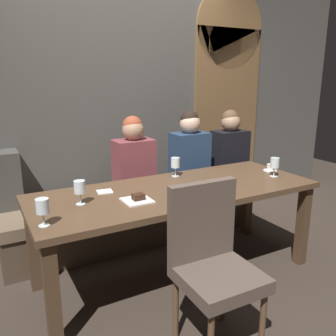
{
  "coord_description": "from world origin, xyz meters",
  "views": [
    {
      "loc": [
        -1.3,
        -2.22,
        1.57
      ],
      "look_at": [
        0.05,
        0.24,
        0.84
      ],
      "focal_mm": 37.73,
      "sensor_mm": 36.0,
      "label": 1
    }
  ],
  "objects_px": {
    "wine_glass_near_left": "(80,188)",
    "diner_bearded": "(190,153)",
    "wine_glass_end_left": "(275,164)",
    "diner_far_end": "(229,149)",
    "wine_glass_center_back": "(175,164)",
    "chair_near_side": "(212,256)",
    "diner_redhead": "(134,160)",
    "espresso_cup": "(270,168)",
    "dining_table": "(177,199)",
    "dessert_plate": "(138,199)",
    "banquette_bench": "(140,219)",
    "wine_glass_end_right": "(43,207)"
  },
  "relations": [
    {
      "from": "wine_glass_near_left",
      "to": "diner_bearded",
      "type": "bearing_deg",
      "value": 27.38
    },
    {
      "from": "diner_bearded",
      "to": "wine_glass_end_left",
      "type": "bearing_deg",
      "value": -66.17
    },
    {
      "from": "diner_far_end",
      "to": "wine_glass_center_back",
      "type": "relative_size",
      "value": 4.8
    },
    {
      "from": "chair_near_side",
      "to": "diner_bearded",
      "type": "distance_m",
      "value": 1.6
    },
    {
      "from": "diner_redhead",
      "to": "wine_glass_near_left",
      "type": "xyz_separation_m",
      "value": [
        -0.7,
        -0.71,
        0.04
      ]
    },
    {
      "from": "wine_glass_near_left",
      "to": "espresso_cup",
      "type": "distance_m",
      "value": 1.74
    },
    {
      "from": "dining_table",
      "to": "dessert_plate",
      "type": "relative_size",
      "value": 11.58
    },
    {
      "from": "diner_far_end",
      "to": "wine_glass_end_left",
      "type": "bearing_deg",
      "value": -100.46
    },
    {
      "from": "dessert_plate",
      "to": "dining_table",
      "type": "bearing_deg",
      "value": 16.43
    },
    {
      "from": "chair_near_side",
      "to": "wine_glass_end_left",
      "type": "bearing_deg",
      "value": 29.29
    },
    {
      "from": "diner_far_end",
      "to": "banquette_bench",
      "type": "bearing_deg",
      "value": 178.63
    },
    {
      "from": "dining_table",
      "to": "espresso_cup",
      "type": "xyz_separation_m",
      "value": [
        1.0,
        0.04,
        0.11
      ]
    },
    {
      "from": "espresso_cup",
      "to": "banquette_bench",
      "type": "bearing_deg",
      "value": 146.34
    },
    {
      "from": "banquette_bench",
      "to": "wine_glass_center_back",
      "type": "xyz_separation_m",
      "value": [
        0.16,
        -0.4,
        0.62
      ]
    },
    {
      "from": "wine_glass_center_back",
      "to": "wine_glass_end_right",
      "type": "relative_size",
      "value": 1.0
    },
    {
      "from": "wine_glass_end_right",
      "to": "diner_bearded",
      "type": "bearing_deg",
      "value": 30.31
    },
    {
      "from": "espresso_cup",
      "to": "wine_glass_end_right",
      "type": "bearing_deg",
      "value": -172.44
    },
    {
      "from": "diner_far_end",
      "to": "wine_glass_center_back",
      "type": "distance_m",
      "value": 0.96
    },
    {
      "from": "espresso_cup",
      "to": "diner_far_end",
      "type": "bearing_deg",
      "value": 86.34
    },
    {
      "from": "wine_glass_center_back",
      "to": "chair_near_side",
      "type": "bearing_deg",
      "value": -108.62
    },
    {
      "from": "banquette_bench",
      "to": "diner_far_end",
      "type": "distance_m",
      "value": 1.2
    },
    {
      "from": "diner_bearded",
      "to": "wine_glass_center_back",
      "type": "distance_m",
      "value": 0.54
    },
    {
      "from": "banquette_bench",
      "to": "espresso_cup",
      "type": "distance_m",
      "value": 1.31
    },
    {
      "from": "chair_near_side",
      "to": "wine_glass_center_back",
      "type": "xyz_separation_m",
      "value": [
        0.34,
        1.02,
        0.29
      ]
    },
    {
      "from": "wine_glass_near_left",
      "to": "wine_glass_end_right",
      "type": "distance_m",
      "value": 0.38
    },
    {
      "from": "diner_bearded",
      "to": "wine_glass_center_back",
      "type": "relative_size",
      "value": 4.9
    },
    {
      "from": "wine_glass_end_left",
      "to": "wine_glass_near_left",
      "type": "bearing_deg",
      "value": 175.39
    },
    {
      "from": "diner_redhead",
      "to": "wine_glass_end_right",
      "type": "xyz_separation_m",
      "value": [
        -0.98,
        -0.96,
        0.04
      ]
    },
    {
      "from": "chair_near_side",
      "to": "diner_redhead",
      "type": "bearing_deg",
      "value": 84.29
    },
    {
      "from": "wine_glass_end_right",
      "to": "dessert_plate",
      "type": "relative_size",
      "value": 0.86
    },
    {
      "from": "diner_far_end",
      "to": "wine_glass_center_back",
      "type": "bearing_deg",
      "value": -156.84
    },
    {
      "from": "wine_glass_near_left",
      "to": "wine_glass_end_left",
      "type": "bearing_deg",
      "value": -4.61
    },
    {
      "from": "dessert_plate",
      "to": "wine_glass_near_left",
      "type": "bearing_deg",
      "value": 160.37
    },
    {
      "from": "wine_glass_near_left",
      "to": "espresso_cup",
      "type": "relative_size",
      "value": 1.37
    },
    {
      "from": "diner_bearded",
      "to": "wine_glass_center_back",
      "type": "height_order",
      "value": "diner_bearded"
    },
    {
      "from": "diner_redhead",
      "to": "wine_glass_center_back",
      "type": "relative_size",
      "value": 4.73
    },
    {
      "from": "dining_table",
      "to": "diner_far_end",
      "type": "bearing_deg",
      "value": 33.01
    },
    {
      "from": "banquette_bench",
      "to": "dessert_plate",
      "type": "xyz_separation_m",
      "value": [
        -0.38,
        -0.81,
        0.53
      ]
    },
    {
      "from": "chair_near_side",
      "to": "dessert_plate",
      "type": "bearing_deg",
      "value": 107.66
    },
    {
      "from": "wine_glass_end_right",
      "to": "chair_near_side",
      "type": "bearing_deg",
      "value": -30.32
    },
    {
      "from": "dining_table",
      "to": "diner_redhead",
      "type": "bearing_deg",
      "value": 93.21
    },
    {
      "from": "chair_near_side",
      "to": "wine_glass_center_back",
      "type": "relative_size",
      "value": 5.98
    },
    {
      "from": "diner_bearded",
      "to": "wine_glass_center_back",
      "type": "xyz_separation_m",
      "value": [
        -0.38,
        -0.38,
        0.02
      ]
    },
    {
      "from": "wine_glass_center_back",
      "to": "dining_table",
      "type": "bearing_deg",
      "value": -117.86
    },
    {
      "from": "dining_table",
      "to": "diner_redhead",
      "type": "relative_size",
      "value": 2.83
    },
    {
      "from": "banquette_bench",
      "to": "wine_glass_end_left",
      "type": "relative_size",
      "value": 15.24
    },
    {
      "from": "chair_near_side",
      "to": "wine_glass_end_right",
      "type": "relative_size",
      "value": 5.98
    },
    {
      "from": "diner_far_end",
      "to": "wine_glass_end_right",
      "type": "distance_m",
      "value": 2.25
    },
    {
      "from": "dining_table",
      "to": "wine_glass_near_left",
      "type": "bearing_deg",
      "value": 178.72
    },
    {
      "from": "diner_far_end",
      "to": "dessert_plate",
      "type": "height_order",
      "value": "diner_far_end"
    }
  ]
}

